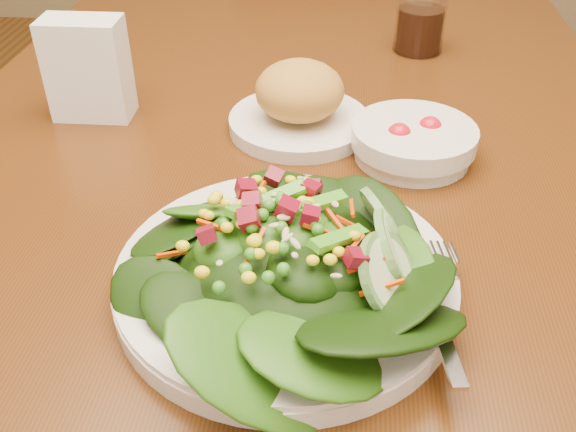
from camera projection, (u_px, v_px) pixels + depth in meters
The scene contains 7 objects.
dining_table at pixel (284, 218), 0.83m from camera, with size 0.90×1.40×0.75m.
chair_far at pixel (304, 82), 1.65m from camera, with size 0.50×0.50×0.84m.
salad_plate at pixel (298, 260), 0.56m from camera, with size 0.30×0.30×0.09m.
bread_plate at pixel (299, 103), 0.79m from camera, with size 0.18×0.18×0.09m.
tomato_bowl at pixel (413, 142), 0.75m from camera, with size 0.15×0.15×0.05m.
drinking_glass at pixel (421, 14), 0.99m from camera, with size 0.08×0.08×0.14m.
napkin_holder at pixel (87, 66), 0.81m from camera, with size 0.10×0.06×0.13m.
Camera 1 is at (0.07, -0.67, 1.14)m, focal length 40.00 mm.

